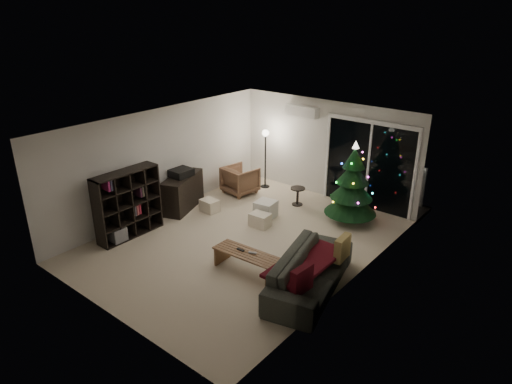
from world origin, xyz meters
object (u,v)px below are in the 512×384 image
coffee_table (247,262)px  christmas_tree (352,182)px  media_cabinet (183,192)px  sofa (310,272)px  armchair (240,180)px  bookshelf (123,202)px

coffee_table → christmas_tree: bearing=78.8°
christmas_tree → coffee_table: bearing=-97.9°
coffee_table → christmas_tree: (0.44, 3.16, 0.75)m
media_cabinet → christmas_tree: size_ratio=0.70×
sofa → christmas_tree: bearing=1.1°
media_cabinet → sofa: bearing=-33.3°
media_cabinet → armchair: 1.69m
bookshelf → sofa: bearing=5.3°
coffee_table → media_cabinet: bearing=154.9°
armchair → coffee_table: (2.65, -2.87, -0.16)m
bookshelf → media_cabinet: (0.00, 1.69, -0.32)m
media_cabinet → coffee_table: bearing=-42.7°
sofa → bookshelf: bearing=86.0°
christmas_tree → armchair: bearing=-174.5°
bookshelf → christmas_tree: christmas_tree is taller
armchair → sofa: armchair is taller
armchair → sofa: 4.64m
coffee_table → christmas_tree: 3.28m
sofa → coffee_table: sofa is taller
media_cabinet → christmas_tree: 4.06m
media_cabinet → christmas_tree: bearing=7.7°
bookshelf → armchair: (0.45, 3.32, -0.37)m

